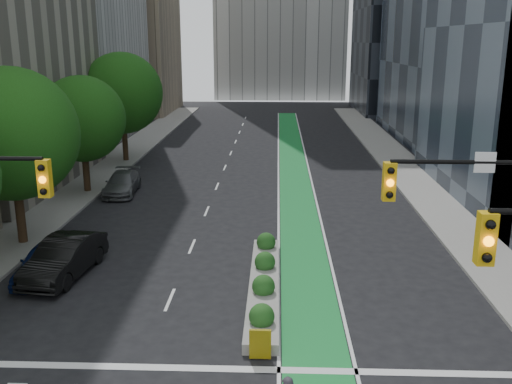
# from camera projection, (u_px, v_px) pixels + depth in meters

# --- Properties ---
(sidewalk_left) EXTENTS (3.60, 90.00, 0.15)m
(sidewalk_left) POSITION_uv_depth(u_px,v_px,m) (90.00, 181.00, 41.15)
(sidewalk_left) COLOR gray
(sidewalk_left) RESTS_ON ground
(sidewalk_right) EXTENTS (3.60, 90.00, 0.15)m
(sidewalk_right) POSITION_uv_depth(u_px,v_px,m) (420.00, 184.00, 40.29)
(sidewalk_right) COLOR gray
(sidewalk_right) RESTS_ON ground
(bike_lane_paint) EXTENTS (2.20, 70.00, 0.01)m
(bike_lane_paint) POSITION_uv_depth(u_px,v_px,m) (293.00, 168.00, 45.45)
(bike_lane_paint) COLOR #188436
(bike_lane_paint) RESTS_ON ground
(building_tan_far) EXTENTS (14.00, 16.00, 26.00)m
(building_tan_far) POSITION_uv_depth(u_px,v_px,m) (119.00, 16.00, 77.67)
(building_tan_far) COLOR tan
(building_tan_far) RESTS_ON ground
(building_dark_end) EXTENTS (14.00, 18.00, 28.00)m
(building_dark_end) POSITION_uv_depth(u_px,v_px,m) (412.00, 9.00, 77.88)
(building_dark_end) COLOR black
(building_dark_end) RESTS_ON ground
(tree_mid) EXTENTS (6.40, 6.40, 8.78)m
(tree_mid) POSITION_uv_depth(u_px,v_px,m) (11.00, 134.00, 27.15)
(tree_mid) COLOR black
(tree_mid) RESTS_ON ground
(tree_midfar) EXTENTS (5.60, 5.60, 7.76)m
(tree_midfar) POSITION_uv_depth(u_px,v_px,m) (82.00, 119.00, 36.96)
(tree_midfar) COLOR black
(tree_midfar) RESTS_ON ground
(tree_far) EXTENTS (6.60, 6.60, 9.00)m
(tree_far) POSITION_uv_depth(u_px,v_px,m) (122.00, 93.00, 46.42)
(tree_far) COLOR black
(tree_far) RESTS_ON ground
(median_planter) EXTENTS (1.20, 10.26, 1.10)m
(median_planter) POSITION_uv_depth(u_px,v_px,m) (264.00, 282.00, 23.26)
(median_planter) COLOR gray
(median_planter) RESTS_ON ground
(parked_car_left_near) EXTENTS (1.78, 4.40, 1.50)m
(parked_car_left_near) POSITION_uv_depth(u_px,v_px,m) (46.00, 261.00, 24.42)
(parked_car_left_near) COLOR #0B1743
(parked_car_left_near) RESTS_ON ground
(parked_car_left_mid) EXTENTS (2.43, 5.33, 1.69)m
(parked_car_left_mid) POSITION_uv_depth(u_px,v_px,m) (64.00, 258.00, 24.54)
(parked_car_left_mid) COLOR black
(parked_car_left_mid) RESTS_ON ground
(parked_car_left_far) EXTENTS (2.31, 4.97, 1.40)m
(parked_car_left_far) POSITION_uv_depth(u_px,v_px,m) (122.00, 183.00, 37.85)
(parked_car_left_far) COLOR #545659
(parked_car_left_far) RESTS_ON ground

